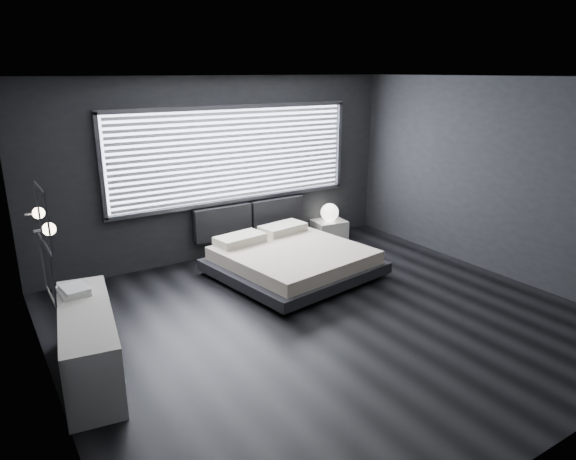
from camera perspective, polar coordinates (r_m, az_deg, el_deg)
room at (r=5.80m, az=4.53°, el=2.62°), size 6.04×6.00×2.80m
window at (r=8.11m, az=-5.90°, el=8.30°), size 4.14×0.09×1.52m
headboard at (r=8.39m, az=-4.19°, el=1.36°), size 1.96×0.16×0.52m
sconce_near at (r=4.72m, az=-25.05°, el=0.09°), size 0.18×0.11×0.11m
sconce_far at (r=5.30m, az=-26.01°, el=1.70°), size 0.18×0.11×0.11m
wall_art_upper at (r=4.07m, az=-25.52°, el=1.14°), size 0.01×0.48×0.48m
wall_art_lower at (r=4.44m, az=-25.19°, el=-3.94°), size 0.01×0.48×0.48m
bed at (r=7.46m, az=0.42°, el=-3.24°), size 2.32×2.25×0.53m
nightstand at (r=9.18m, az=4.59°, el=0.09°), size 0.61×0.53×0.32m
orb_lamp at (r=9.06m, az=4.65°, el=1.97°), size 0.32×0.32×0.32m
dresser at (r=5.43m, az=-21.23°, el=-11.63°), size 0.74×1.78×0.69m
book_stack at (r=5.70m, az=-22.68°, el=-6.18°), size 0.29×0.38×0.07m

